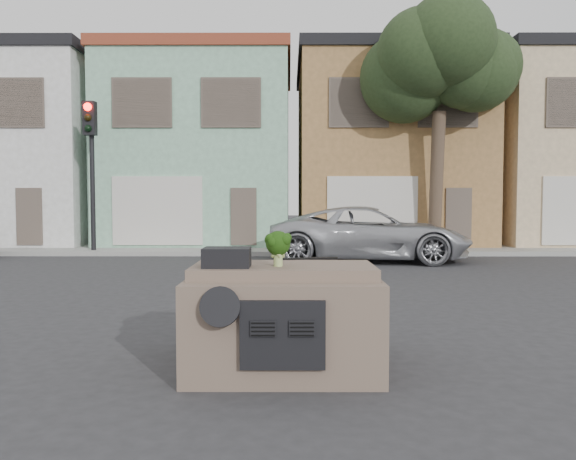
{
  "coord_description": "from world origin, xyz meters",
  "views": [
    {
      "loc": [
        0.06,
        -9.09,
        1.8
      ],
      "look_at": [
        0.04,
        0.5,
        1.3
      ],
      "focal_mm": 35.0,
      "sensor_mm": 36.0,
      "label": 1
    }
  ],
  "objects": [
    {
      "name": "townhouse_white",
      "position": [
        -11.0,
        14.5,
        3.77
      ],
      "size": [
        7.2,
        8.2,
        7.55
      ],
      "primitive_type": "cube",
      "color": "silver",
      "rests_on": "ground"
    },
    {
      "name": "instrument_hump",
      "position": [
        -0.58,
        -3.35,
        1.22
      ],
      "size": [
        0.48,
        0.38,
        0.2
      ],
      "primitive_type": "cube",
      "color": "black",
      "rests_on": "car_dashboard"
    },
    {
      "name": "car_dashboard",
      "position": [
        0.0,
        -3.0,
        0.56
      ],
      "size": [
        2.0,
        1.8,
        1.12
      ],
      "primitive_type": "cube",
      "color": "#6F5B4C",
      "rests_on": "ground"
    },
    {
      "name": "townhouse_tan",
      "position": [
        4.0,
        14.5,
        3.77
      ],
      "size": [
        7.2,
        8.2,
        7.55
      ],
      "primitive_type": "cube",
      "color": "#A07443",
      "rests_on": "ground"
    },
    {
      "name": "wiper_arm",
      "position": [
        0.28,
        -2.62,
        1.13
      ],
      "size": [
        0.69,
        0.15,
        0.02
      ],
      "primitive_type": "cube",
      "rotation": [
        0.0,
        0.0,
        0.17
      ],
      "color": "black",
      "rests_on": "car_dashboard"
    },
    {
      "name": "silver_pickup",
      "position": [
        2.45,
        7.58,
        0.0
      ],
      "size": [
        6.11,
        3.28,
        1.63
      ],
      "primitive_type": "imported",
      "rotation": [
        0.0,
        0.0,
        1.47
      ],
      "color": "#B3B4BA",
      "rests_on": "ground"
    },
    {
      "name": "ground_plane",
      "position": [
        0.0,
        0.0,
        0.0
      ],
      "size": [
        120.0,
        120.0,
        0.0
      ],
      "primitive_type": "plane",
      "color": "#303033",
      "rests_on": "ground"
    },
    {
      "name": "townhouse_beige",
      "position": [
        11.5,
        14.5,
        3.77
      ],
      "size": [
        7.2,
        8.2,
        7.55
      ],
      "primitive_type": "cube",
      "color": "beige",
      "rests_on": "ground"
    },
    {
      "name": "tree_near",
      "position": [
        5.0,
        9.8,
        4.25
      ],
      "size": [
        4.4,
        4.0,
        8.5
      ],
      "primitive_type": "cube",
      "color": "#26381C",
      "rests_on": "ground"
    },
    {
      "name": "townhouse_mint",
      "position": [
        -3.5,
        14.5,
        3.77
      ],
      "size": [
        7.2,
        8.2,
        7.55
      ],
      "primitive_type": "cube",
      "color": "#8DC1A0",
      "rests_on": "ground"
    },
    {
      "name": "sidewalk",
      "position": [
        0.0,
        10.5,
        0.07
      ],
      "size": [
        40.0,
        3.0,
        0.15
      ],
      "primitive_type": "cube",
      "color": "gray",
      "rests_on": "ground"
    },
    {
      "name": "broccoli",
      "position": [
        -0.05,
        -3.29,
        1.31
      ],
      "size": [
        0.42,
        0.42,
        0.38
      ],
      "primitive_type": "cube",
      "rotation": [
        0.0,
        0.0,
        1.06
      ],
      "color": "#17330B",
      "rests_on": "car_dashboard"
    },
    {
      "name": "traffic_signal",
      "position": [
        -6.5,
        9.5,
        2.55
      ],
      "size": [
        0.4,
        0.4,
        5.1
      ],
      "primitive_type": "cube",
      "color": "black",
      "rests_on": "ground"
    }
  ]
}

